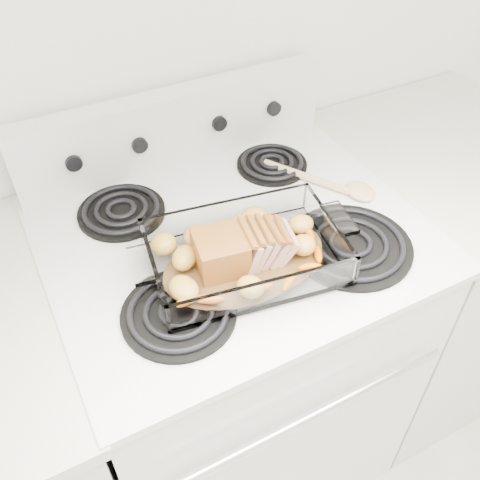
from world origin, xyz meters
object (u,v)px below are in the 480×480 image
counter_right (422,274)px  baking_dish (245,257)px  pork_roast (236,251)px  electric_range (234,353)px

counter_right → baking_dish: size_ratio=2.58×
baking_dish → pork_roast: size_ratio=1.87×
electric_range → counter_right: bearing=-0.1°
electric_range → pork_roast: (-0.05, -0.11, 0.51)m
baking_dish → counter_right: bearing=18.0°
baking_dish → pork_roast: 0.03m
counter_right → pork_roast: 0.89m
baking_dish → pork_roast: pork_roast is taller
electric_range → pork_roast: electric_range is taller
pork_roast → baking_dish: bearing=-15.9°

